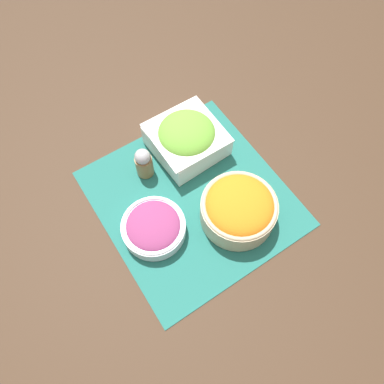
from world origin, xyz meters
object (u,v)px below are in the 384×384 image
at_px(lettuce_bowl, 187,138).
at_px(onion_bowl, 154,227).
at_px(carrot_bowl, 239,208).
at_px(pepper_shaker, 144,163).

bearing_deg(lettuce_bowl, onion_bowl, -51.01).
distance_m(carrot_bowl, lettuce_bowl, 0.23).
relative_size(onion_bowl, pepper_shaker, 1.63).
relative_size(lettuce_bowl, onion_bowl, 1.18).
distance_m(carrot_bowl, pepper_shaker, 0.25).
xyz_separation_m(lettuce_bowl, onion_bowl, (0.15, -0.19, -0.02)).
bearing_deg(pepper_shaker, onion_bowl, -22.83).
height_order(lettuce_bowl, pepper_shaker, lettuce_bowl).
distance_m(lettuce_bowl, pepper_shaker, 0.13).
height_order(carrot_bowl, onion_bowl, carrot_bowl).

